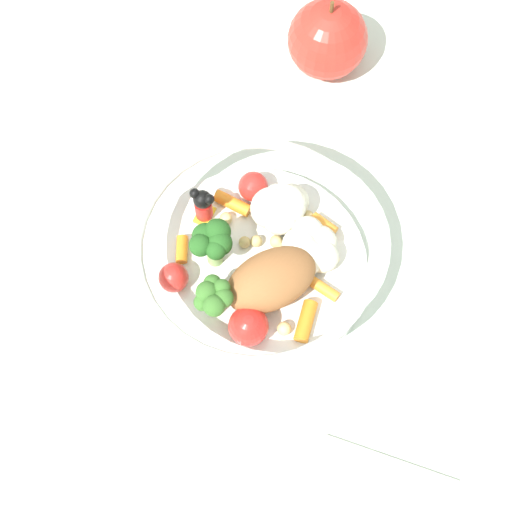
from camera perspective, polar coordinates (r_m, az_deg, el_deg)
ground_plane at (r=0.67m, az=-0.34°, el=-2.61°), size 2.40×2.40×0.00m
food_container at (r=0.65m, az=0.49°, el=0.21°), size 0.20×0.20×0.06m
loose_apple at (r=0.75m, az=5.30°, el=15.61°), size 0.08×0.08×0.09m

